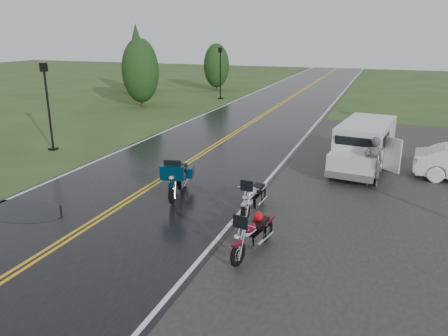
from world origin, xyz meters
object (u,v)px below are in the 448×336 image
motorcycle_silver (245,204)px  motorcycle_red (238,245)px  lamp_post_far_left (220,73)px  person_at_van (373,163)px  lamp_post_near_left (48,107)px  motorcycle_teal (172,184)px  van_white (334,153)px

motorcycle_silver → motorcycle_red: bearing=-73.9°
motorcycle_red → lamp_post_far_left: size_ratio=0.50×
motorcycle_silver → person_at_van: size_ratio=1.14×
motorcycle_red → motorcycle_silver: size_ratio=1.01×
lamp_post_near_left → lamp_post_far_left: lamp_post_far_left is taller
motorcycle_teal → lamp_post_near_left: (-8.51, 4.28, 1.33)m
lamp_post_far_left → lamp_post_near_left: bearing=-94.8°
motorcycle_teal → lamp_post_near_left: 9.62m
lamp_post_near_left → lamp_post_far_left: size_ratio=0.97×
van_white → lamp_post_near_left: bearing=-171.0°
motorcycle_red → lamp_post_near_left: bearing=158.6°
person_at_van → lamp_post_near_left: bearing=-11.9°
van_white → motorcycle_red: bearing=-91.9°
motorcycle_teal → van_white: (4.48, 4.65, 0.26)m
motorcycle_red → person_at_van: size_ratio=1.15×
motorcycle_teal → motorcycle_red: bearing=-57.1°
motorcycle_teal → lamp_post_near_left: size_ratio=0.59×
van_white → motorcycle_silver: bearing=-102.4°
van_white → lamp_post_near_left: 13.05m
lamp_post_near_left → motorcycle_silver: bearing=-23.3°
motorcycle_red → motorcycle_silver: motorcycle_red is taller
lamp_post_near_left → motorcycle_red: bearing=-31.7°
motorcycle_red → van_white: van_white is taller
motorcycle_teal → van_white: 6.46m
motorcycle_red → motorcycle_silver: (-0.61, 2.45, -0.00)m
lamp_post_near_left → van_white: bearing=1.6°
motorcycle_silver → person_at_van: person_at_van is taller
person_at_van → lamp_post_near_left: size_ratio=0.45×
motorcycle_teal → lamp_post_near_left: lamp_post_near_left is taller
motorcycle_red → van_white: 7.74m
motorcycle_teal → person_at_van: bearing=20.4°
motorcycle_silver → van_white: bearing=72.4°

